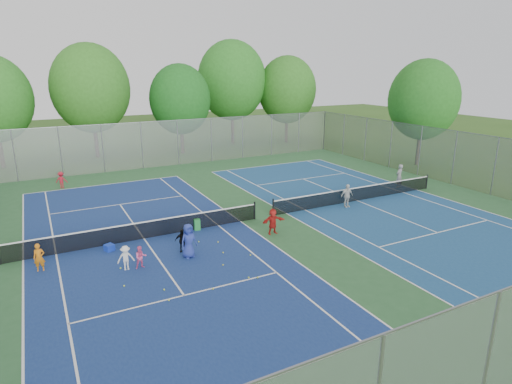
% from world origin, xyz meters
% --- Properties ---
extents(ground, '(120.00, 120.00, 0.00)m').
position_xyz_m(ground, '(0.00, 0.00, 0.00)').
color(ground, '#2D5219').
rests_on(ground, ground).
extents(court_pad, '(32.00, 32.00, 0.01)m').
position_xyz_m(court_pad, '(0.00, 0.00, 0.01)').
color(court_pad, '#2B5B31').
rests_on(court_pad, ground).
extents(court_left, '(10.97, 23.77, 0.01)m').
position_xyz_m(court_left, '(-7.00, 0.00, 0.02)').
color(court_left, navy).
rests_on(court_left, court_pad).
extents(court_right, '(10.97, 23.77, 0.01)m').
position_xyz_m(court_right, '(7.00, 0.00, 0.02)').
color(court_right, navy).
rests_on(court_right, court_pad).
extents(net_left, '(12.87, 0.10, 0.91)m').
position_xyz_m(net_left, '(-7.00, 0.00, 0.46)').
color(net_left, black).
rests_on(net_left, ground).
extents(net_right, '(12.87, 0.10, 0.91)m').
position_xyz_m(net_right, '(7.00, 0.00, 0.46)').
color(net_right, black).
rests_on(net_right, ground).
extents(fence_north, '(32.00, 0.10, 4.00)m').
position_xyz_m(fence_north, '(0.00, 16.00, 2.00)').
color(fence_north, gray).
rests_on(fence_north, ground).
extents(fence_east, '(0.10, 32.00, 4.00)m').
position_xyz_m(fence_east, '(16.00, 0.00, 2.00)').
color(fence_east, gray).
rests_on(fence_east, ground).
extents(tree_nl, '(7.20, 7.20, 10.69)m').
position_xyz_m(tree_nl, '(-6.00, 23.00, 6.54)').
color(tree_nl, '#443326').
rests_on(tree_nl, ground).
extents(tree_nc, '(6.00, 6.00, 8.85)m').
position_xyz_m(tree_nc, '(2.00, 21.00, 5.39)').
color(tree_nc, '#443326').
rests_on(tree_nc, ground).
extents(tree_nr, '(7.60, 7.60, 11.42)m').
position_xyz_m(tree_nr, '(9.00, 24.00, 7.04)').
color(tree_nr, '#443326').
rests_on(tree_nr, ground).
extents(tree_ne, '(6.60, 6.60, 9.77)m').
position_xyz_m(tree_ne, '(15.00, 22.00, 5.97)').
color(tree_ne, '#443326').
rests_on(tree_ne, ground).
extents(tree_side_e, '(6.00, 6.00, 9.20)m').
position_xyz_m(tree_side_e, '(19.00, 6.00, 5.74)').
color(tree_side_e, '#443326').
rests_on(tree_side_e, ground).
extents(ball_crate, '(0.51, 0.51, 0.33)m').
position_xyz_m(ball_crate, '(-8.82, -0.72, 0.17)').
color(ball_crate, '#1A3BC3').
rests_on(ball_crate, ground).
extents(ball_hopper, '(0.36, 0.36, 0.63)m').
position_xyz_m(ball_hopper, '(-4.15, -0.07, 0.31)').
color(ball_hopper, green).
rests_on(ball_hopper, ground).
extents(student_a, '(0.49, 0.35, 1.25)m').
position_xyz_m(student_a, '(-11.79, -1.52, 0.63)').
color(student_a, orange).
rests_on(student_a, ground).
extents(student_b, '(0.50, 0.39, 1.03)m').
position_xyz_m(student_b, '(-7.88, -3.25, 0.52)').
color(student_b, pink).
rests_on(student_b, ground).
extents(student_c, '(0.75, 0.47, 1.12)m').
position_xyz_m(student_c, '(-8.49, -3.13, 0.56)').
color(student_c, white).
rests_on(student_c, ground).
extents(student_d, '(0.72, 0.48, 1.14)m').
position_xyz_m(student_d, '(-5.75, -2.43, 0.57)').
color(student_d, black).
rests_on(student_d, ground).
extents(student_e, '(0.89, 0.69, 1.62)m').
position_xyz_m(student_e, '(-5.66, -3.15, 0.81)').
color(student_e, '#293A98').
rests_on(student_e, ground).
extents(student_f, '(1.30, 0.44, 1.39)m').
position_xyz_m(student_f, '(-0.81, -2.44, 0.70)').
color(student_f, red).
rests_on(student_f, ground).
extents(child_far_baseline, '(0.89, 0.66, 1.22)m').
position_xyz_m(child_far_baseline, '(-9.95, 12.36, 0.61)').
color(child_far_baseline, '#A51725').
rests_on(child_far_baseline, ground).
extents(instructor, '(0.72, 0.57, 1.74)m').
position_xyz_m(instructor, '(11.79, 1.13, 0.87)').
color(instructor, gray).
rests_on(instructor, ground).
extents(teen_court_b, '(0.88, 0.38, 1.48)m').
position_xyz_m(teen_court_b, '(5.53, -0.68, 0.74)').
color(teen_court_b, silver).
rests_on(teen_court_b, ground).
extents(tennis_ball_0, '(0.07, 0.07, 0.07)m').
position_xyz_m(tennis_ball_0, '(-8.90, -4.63, 0.03)').
color(tennis_ball_0, '#D4F238').
rests_on(tennis_ball_0, ground).
extents(tennis_ball_1, '(0.07, 0.07, 0.07)m').
position_xyz_m(tennis_ball_1, '(-8.73, -2.95, 0.03)').
color(tennis_ball_1, '#D2EB36').
rests_on(tennis_ball_1, ground).
extents(tennis_ball_2, '(0.07, 0.07, 0.07)m').
position_xyz_m(tennis_ball_2, '(-3.84, -6.48, 0.03)').
color(tennis_ball_2, '#B8CC2F').
rests_on(tennis_ball_2, ground).
extents(tennis_ball_3, '(0.07, 0.07, 0.07)m').
position_xyz_m(tennis_ball_3, '(-5.84, -6.50, 0.03)').
color(tennis_ball_3, yellow).
rests_on(tennis_ball_3, ground).
extents(tennis_ball_4, '(0.07, 0.07, 0.07)m').
position_xyz_m(tennis_ball_4, '(-7.56, -5.66, 0.03)').
color(tennis_ball_4, '#CBED37').
rests_on(tennis_ball_4, ground).
extents(tennis_ball_5, '(0.07, 0.07, 0.07)m').
position_xyz_m(tennis_ball_5, '(-4.68, -1.75, 0.03)').
color(tennis_ball_5, '#C3E535').
rests_on(tennis_ball_5, ground).
extents(tennis_ball_6, '(0.07, 0.07, 0.07)m').
position_xyz_m(tennis_ball_6, '(-3.10, -4.36, 0.03)').
color(tennis_ball_6, yellow).
rests_on(tennis_ball_6, ground).
extents(tennis_ball_7, '(0.07, 0.07, 0.07)m').
position_xyz_m(tennis_ball_7, '(-3.84, -2.24, 0.03)').
color(tennis_ball_7, yellow).
rests_on(tennis_ball_7, ground).
extents(tennis_ball_8, '(0.07, 0.07, 0.07)m').
position_xyz_m(tennis_ball_8, '(-4.17, -6.31, 0.03)').
color(tennis_ball_8, '#C8E735').
rests_on(tennis_ball_8, ground).
extents(tennis_ball_9, '(0.07, 0.07, 0.07)m').
position_xyz_m(tennis_ball_9, '(-4.64, -4.72, 0.03)').
color(tennis_ball_9, yellow).
rests_on(tennis_ball_9, ground).
extents(tennis_ball_10, '(0.07, 0.07, 0.07)m').
position_xyz_m(tennis_ball_10, '(-7.63, -6.52, 0.03)').
color(tennis_ball_10, yellow).
rests_on(tennis_ball_10, ground).
extents(tennis_ball_11, '(0.07, 0.07, 0.07)m').
position_xyz_m(tennis_ball_11, '(-4.12, -3.53, 0.03)').
color(tennis_ball_11, yellow).
rests_on(tennis_ball_11, ground).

